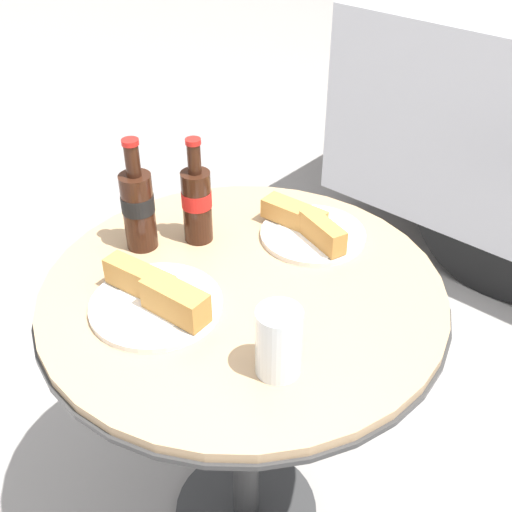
{
  "coord_description": "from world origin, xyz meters",
  "views": [
    {
      "loc": [
        0.65,
        -0.71,
        1.52
      ],
      "look_at": [
        0.0,
        0.04,
        0.8
      ],
      "focal_mm": 45.0,
      "sensor_mm": 36.0,
      "label": 1
    }
  ],
  "objects_px": {
    "cola_bottle_left": "(197,202)",
    "cola_bottle_right": "(138,206)",
    "bistro_table": "(244,339)",
    "lunch_plate_far": "(157,298)",
    "drinking_glass": "(279,344)",
    "lunch_plate_near": "(310,229)"
  },
  "relations": [
    {
      "from": "cola_bottle_right",
      "to": "lunch_plate_far",
      "type": "distance_m",
      "value": 0.22
    },
    {
      "from": "bistro_table",
      "to": "cola_bottle_right",
      "type": "distance_m",
      "value": 0.34
    },
    {
      "from": "bistro_table",
      "to": "cola_bottle_left",
      "type": "height_order",
      "value": "cola_bottle_left"
    },
    {
      "from": "lunch_plate_near",
      "to": "lunch_plate_far",
      "type": "height_order",
      "value": "lunch_plate_far"
    },
    {
      "from": "bistro_table",
      "to": "drinking_glass",
      "type": "bearing_deg",
      "value": -33.53
    },
    {
      "from": "cola_bottle_left",
      "to": "lunch_plate_far",
      "type": "relative_size",
      "value": 0.94
    },
    {
      "from": "cola_bottle_left",
      "to": "lunch_plate_far",
      "type": "bearing_deg",
      "value": -63.47
    },
    {
      "from": "drinking_glass",
      "to": "bistro_table",
      "type": "bearing_deg",
      "value": 146.47
    },
    {
      "from": "drinking_glass",
      "to": "lunch_plate_near",
      "type": "distance_m",
      "value": 0.4
    },
    {
      "from": "cola_bottle_left",
      "to": "cola_bottle_right",
      "type": "height_order",
      "value": "cola_bottle_right"
    },
    {
      "from": "bistro_table",
      "to": "cola_bottle_right",
      "type": "xyz_separation_m",
      "value": [
        -0.25,
        -0.03,
        0.23
      ]
    },
    {
      "from": "bistro_table",
      "to": "cola_bottle_left",
      "type": "xyz_separation_m",
      "value": [
        -0.18,
        0.06,
        0.23
      ]
    },
    {
      "from": "cola_bottle_left",
      "to": "drinking_glass",
      "type": "relative_size",
      "value": 1.86
    },
    {
      "from": "drinking_glass",
      "to": "lunch_plate_far",
      "type": "xyz_separation_m",
      "value": [
        -0.26,
        -0.02,
        -0.03
      ]
    },
    {
      "from": "cola_bottle_right",
      "to": "cola_bottle_left",
      "type": "bearing_deg",
      "value": 53.4
    },
    {
      "from": "cola_bottle_left",
      "to": "lunch_plate_far",
      "type": "distance_m",
      "value": 0.24
    },
    {
      "from": "cola_bottle_right",
      "to": "drinking_glass",
      "type": "xyz_separation_m",
      "value": [
        0.44,
        -0.09,
        -0.04
      ]
    },
    {
      "from": "cola_bottle_right",
      "to": "drinking_glass",
      "type": "distance_m",
      "value": 0.45
    },
    {
      "from": "lunch_plate_near",
      "to": "cola_bottle_right",
      "type": "bearing_deg",
      "value": -134.01
    },
    {
      "from": "cola_bottle_left",
      "to": "cola_bottle_right",
      "type": "bearing_deg",
      "value": -126.6
    },
    {
      "from": "drinking_glass",
      "to": "cola_bottle_left",
      "type": "bearing_deg",
      "value": 153.16
    },
    {
      "from": "cola_bottle_left",
      "to": "cola_bottle_right",
      "type": "distance_m",
      "value": 0.12
    }
  ]
}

